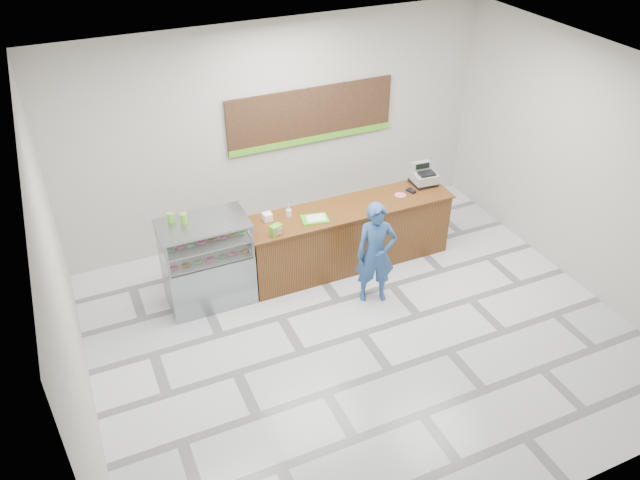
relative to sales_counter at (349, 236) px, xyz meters
name	(u,v)px	position (x,y,z in m)	size (l,w,h in m)	color
floor	(362,333)	(-0.55, -1.55, -0.52)	(7.00, 7.00, 0.00)	silver
back_wall	(279,132)	(-0.55, 1.45, 1.23)	(7.00, 7.00, 0.00)	#B9B4AA
ceiling	(375,85)	(-0.55, -1.55, 2.98)	(7.00, 7.00, 0.00)	silver
sales_counter	(349,236)	(0.00, 0.00, 0.00)	(3.26, 0.76, 1.03)	brown
display_case	(207,262)	(-2.22, 0.00, 0.16)	(1.22, 0.72, 1.33)	gray
menu_board	(312,116)	(0.00, 1.41, 1.42)	(2.80, 0.06, 0.90)	black
cash_register	(423,176)	(1.38, 0.18, 0.64)	(0.39, 0.41, 0.34)	black
card_terminal	(411,191)	(1.07, 0.02, 0.53)	(0.07, 0.15, 0.04)	black
serving_tray	(315,219)	(-0.61, -0.11, 0.52)	(0.43, 0.34, 0.02)	green
napkin_box	(267,217)	(-1.24, 0.16, 0.57)	(0.13, 0.13, 0.11)	white
straw_cup	(289,213)	(-0.93, 0.12, 0.57)	(0.08, 0.08, 0.12)	silver
promo_box	(276,230)	(-1.26, -0.24, 0.59)	(0.16, 0.11, 0.15)	#57AE26
donut_decal	(400,195)	(0.87, 0.00, 0.52)	(0.17, 0.17, 0.00)	pink
green_cup_left	(171,218)	(-2.60, 0.19, 0.88)	(0.09, 0.09, 0.14)	#57AE26
green_cup_right	(184,218)	(-2.44, 0.09, 0.88)	(0.09, 0.09, 0.14)	#57AE26
customer	(376,253)	(-0.04, -0.91, 0.26)	(0.57, 0.37, 1.56)	#284D85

